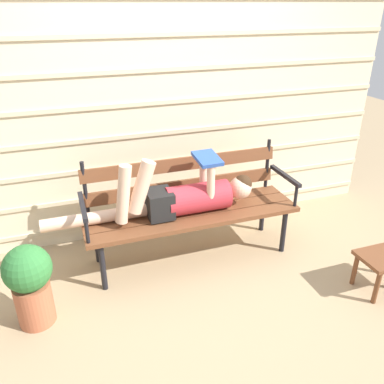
# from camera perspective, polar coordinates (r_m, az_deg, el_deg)

# --- Properties ---
(ground_plane) EXTENTS (12.00, 12.00, 0.00)m
(ground_plane) POSITION_cam_1_polar(r_m,az_deg,el_deg) (3.41, 0.47, -9.94)
(ground_plane) COLOR tan
(house_siding) EXTENTS (4.23, 0.08, 2.16)m
(house_siding) POSITION_cam_1_polar(r_m,az_deg,el_deg) (3.55, -3.31, 10.89)
(house_siding) COLOR beige
(house_siding) RESTS_ON ground
(park_bench) EXTENTS (1.76, 0.50, 0.89)m
(park_bench) POSITION_cam_1_polar(r_m,az_deg,el_deg) (3.28, -0.41, -1.57)
(park_bench) COLOR brown
(park_bench) RESTS_ON ground
(reclining_person) EXTENTS (1.70, 0.26, 0.53)m
(reclining_person) POSITION_cam_1_polar(r_m,az_deg,el_deg) (3.15, -1.56, -0.68)
(reclining_person) COLOR #B72D38
(potted_plant) EXTENTS (0.32, 0.32, 0.60)m
(potted_plant) POSITION_cam_1_polar(r_m,az_deg,el_deg) (2.86, -22.38, -11.90)
(potted_plant) COLOR #AD5B3D
(potted_plant) RESTS_ON ground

